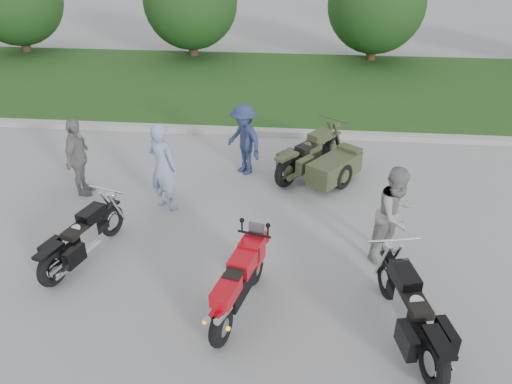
# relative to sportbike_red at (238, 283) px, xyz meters

# --- Properties ---
(ground) EXTENTS (80.00, 80.00, 0.00)m
(ground) POSITION_rel_sportbike_red_xyz_m (-0.62, 0.76, -0.54)
(ground) COLOR #9F9F99
(ground) RESTS_ON ground
(curb) EXTENTS (60.00, 0.30, 0.15)m
(curb) POSITION_rel_sportbike_red_xyz_m (-0.62, 6.76, -0.47)
(curb) COLOR #A7A59D
(curb) RESTS_ON ground
(grass_strip) EXTENTS (60.00, 8.00, 0.14)m
(grass_strip) POSITION_rel_sportbike_red_xyz_m (-0.62, 10.91, -0.47)
(grass_strip) COLOR #28561D
(grass_strip) RESTS_ON ground
(tree_mid_left) EXTENTS (3.60, 3.60, 4.00)m
(tree_mid_left) POSITION_rel_sportbike_red_xyz_m (-3.62, 14.26, 1.65)
(tree_mid_left) COLOR #3F2B1C
(tree_mid_left) RESTS_ON ground
(tree_mid_right) EXTENTS (3.60, 3.60, 4.00)m
(tree_mid_right) POSITION_rel_sportbike_red_xyz_m (3.38, 14.26, 1.65)
(tree_mid_right) COLOR #3F2B1C
(tree_mid_right) RESTS_ON ground
(sportbike_red) EXTENTS (0.69, 1.93, 0.93)m
(sportbike_red) POSITION_rel_sportbike_red_xyz_m (0.00, 0.00, 0.00)
(sportbike_red) COLOR black
(sportbike_red) RESTS_ON ground
(cruiser_left) EXTENTS (0.76, 2.06, 0.82)m
(cruiser_left) POSITION_rel_sportbike_red_xyz_m (-2.80, 1.00, -0.13)
(cruiser_left) COLOR black
(cruiser_left) RESTS_ON ground
(cruiser_right) EXTENTS (0.72, 2.31, 0.90)m
(cruiser_right) POSITION_rel_sportbike_red_xyz_m (2.43, -0.32, -0.09)
(cruiser_right) COLOR black
(cruiser_right) RESTS_ON ground
(cruiser_sidecar) EXTENTS (1.93, 2.19, 0.91)m
(cruiser_sidecar) POSITION_rel_sportbike_red_xyz_m (1.32, 4.31, -0.12)
(cruiser_sidecar) COLOR black
(cruiser_sidecar) RESTS_ON ground
(person_stripe) EXTENTS (0.78, 0.69, 1.80)m
(person_stripe) POSITION_rel_sportbike_red_xyz_m (-1.83, 2.88, 0.35)
(person_stripe) COLOR #8C9BBF
(person_stripe) RESTS_ON ground
(person_grey) EXTENTS (1.05, 1.03, 1.71)m
(person_grey) POSITION_rel_sportbike_red_xyz_m (2.42, 1.62, 0.31)
(person_grey) COLOR gray
(person_grey) RESTS_ON ground
(person_denim) EXTENTS (1.16, 1.17, 1.62)m
(person_denim) POSITION_rel_sportbike_red_xyz_m (-0.44, 4.54, 0.26)
(person_denim) COLOR navy
(person_denim) RESTS_ON ground
(person_back) EXTENTS (0.43, 0.98, 1.66)m
(person_back) POSITION_rel_sportbike_red_xyz_m (-3.72, 3.27, 0.28)
(person_back) COLOR gray
(person_back) RESTS_ON ground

